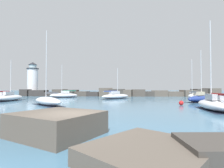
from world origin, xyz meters
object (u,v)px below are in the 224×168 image
(lighthouse, at_px, (33,82))
(sailboat_moored_4, at_px, (213,104))
(sailboat_moored_1, at_px, (64,95))
(sailboat_moored_2, at_px, (47,101))
(sailboat_moored_6, at_px, (192,96))
(mooring_buoy_orange_near, at_px, (181,103))
(sailboat_moored_5, at_px, (8,97))
(sailboat_moored_3, at_px, (116,96))
(sailboat_moored_0, at_px, (200,98))

(lighthouse, bearing_deg, sailboat_moored_4, -42.45)
(sailboat_moored_1, relative_size, sailboat_moored_2, 0.80)
(lighthouse, xyz_separation_m, sailboat_moored_1, (14.40, -10.81, -4.06))
(sailboat_moored_6, bearing_deg, mooring_buoy_orange_near, -115.17)
(sailboat_moored_1, relative_size, sailboat_moored_4, 0.86)
(sailboat_moored_2, relative_size, sailboat_moored_4, 1.07)
(sailboat_moored_4, height_order, sailboat_moored_5, sailboat_moored_4)
(sailboat_moored_2, xyz_separation_m, sailboat_moored_5, (-11.35, 8.10, 0.05))
(sailboat_moored_1, xyz_separation_m, sailboat_moored_6, (32.76, -1.26, -0.10))
(sailboat_moored_1, xyz_separation_m, sailboat_moored_3, (13.94, -4.69, -0.02))
(sailboat_moored_2, height_order, sailboat_moored_3, sailboat_moored_2)
(mooring_buoy_orange_near, bearing_deg, lighthouse, 141.09)
(sailboat_moored_3, relative_size, sailboat_moored_6, 0.76)
(sailboat_moored_1, height_order, sailboat_moored_4, sailboat_moored_4)
(sailboat_moored_0, relative_size, sailboat_moored_4, 0.93)
(sailboat_moored_0, xyz_separation_m, sailboat_moored_4, (-3.80, -12.22, -0.02))
(sailboat_moored_0, relative_size, sailboat_moored_1, 1.08)
(lighthouse, bearing_deg, sailboat_moored_2, -58.94)
(sailboat_moored_2, height_order, sailboat_moored_5, sailboat_moored_2)
(sailboat_moored_1, relative_size, sailboat_moored_3, 1.18)
(sailboat_moored_0, bearing_deg, sailboat_moored_1, 155.31)
(mooring_buoy_orange_near, bearing_deg, sailboat_moored_1, 139.94)
(sailboat_moored_1, distance_m, sailboat_moored_4, 36.22)
(sailboat_moored_3, height_order, sailboat_moored_5, sailboat_moored_5)
(sailboat_moored_6, bearing_deg, sailboat_moored_3, -169.66)
(sailboat_moored_0, xyz_separation_m, mooring_buoy_orange_near, (-5.42, -6.62, -0.36))
(sailboat_moored_0, distance_m, sailboat_moored_6, 12.70)
(sailboat_moored_0, xyz_separation_m, sailboat_moored_2, (-24.39, -7.81, -0.06))
(mooring_buoy_orange_near, bearing_deg, sailboat_moored_5, 167.16)
(lighthouse, height_order, sailboat_moored_4, lighthouse)
(sailboat_moored_3, height_order, sailboat_moored_4, sailboat_moored_4)
(sailboat_moored_1, height_order, sailboat_moored_2, sailboat_moored_2)
(sailboat_moored_3, distance_m, sailboat_moored_5, 22.06)
(sailboat_moored_6, xyz_separation_m, mooring_buoy_orange_near, (-8.85, -18.84, -0.26))
(sailboat_moored_1, bearing_deg, sailboat_moored_0, -24.69)
(sailboat_moored_5, bearing_deg, sailboat_moored_1, 64.05)
(sailboat_moored_0, xyz_separation_m, sailboat_moored_5, (-35.74, 0.29, -0.01))
(sailboat_moored_0, xyz_separation_m, sailboat_moored_6, (3.43, 12.22, -0.11))
(sailboat_moored_5, relative_size, mooring_buoy_orange_near, 9.52)
(sailboat_moored_2, xyz_separation_m, sailboat_moored_4, (20.59, -4.41, 0.04))
(sailboat_moored_0, xyz_separation_m, sailboat_moored_1, (-29.32, 13.48, -0.01))
(sailboat_moored_0, bearing_deg, mooring_buoy_orange_near, -129.32)
(lighthouse, distance_m, sailboat_moored_4, 54.25)
(sailboat_moored_3, relative_size, sailboat_moored_5, 0.91)
(lighthouse, bearing_deg, sailboat_moored_6, -14.36)
(sailboat_moored_4, distance_m, sailboat_moored_5, 34.30)
(sailboat_moored_3, distance_m, mooring_buoy_orange_near, 18.35)
(sailboat_moored_0, relative_size, sailboat_moored_3, 1.28)
(sailboat_moored_4, bearing_deg, lighthouse, 137.55)
(mooring_buoy_orange_near, bearing_deg, sailboat_moored_6, 64.83)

